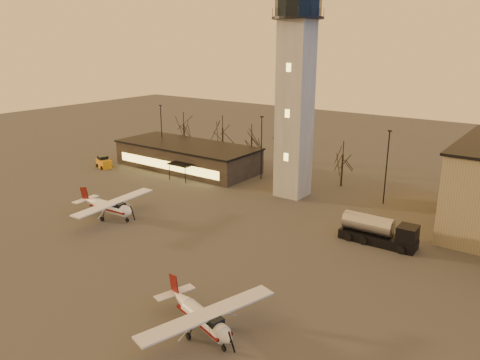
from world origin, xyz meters
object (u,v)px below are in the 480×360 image
object	(u,v)px
cessna_rear	(113,210)
service_cart	(104,163)
fuel_truck	(378,233)
terminal	(187,156)
cessna_front	(206,323)
control_tower	(296,80)

from	to	relation	value
cessna_rear	service_cart	size ratio (longest dim) A/B	3.46
fuel_truck	terminal	bearing A→B (deg)	162.70
cessna_rear	fuel_truck	bearing A→B (deg)	18.27
cessna_front	service_cart	bearing A→B (deg)	166.25
cessna_rear	service_cart	distance (m)	25.48
terminal	fuel_truck	distance (m)	39.56
cessna_front	fuel_truck	world-z (taller)	cessna_front
cessna_rear	fuel_truck	size ratio (longest dim) A/B	1.47
cessna_rear	cessna_front	bearing A→B (deg)	-29.43
cessna_rear	control_tower	bearing A→B (deg)	53.52
cessna_front	control_tower	bearing A→B (deg)	125.95
control_tower	fuel_truck	size ratio (longest dim) A/B	3.92
cessna_front	fuel_truck	xyz separation A→B (m)	(4.40, 23.96, 0.12)
terminal	fuel_truck	size ratio (longest dim) A/B	3.06
terminal	service_cart	bearing A→B (deg)	-145.54
cessna_rear	service_cart	xyz separation A→B (m)	(-20.60, 14.99, -0.38)
control_tower	fuel_truck	xyz separation A→B (m)	(15.97, -9.13, -15.11)
cessna_rear	terminal	bearing A→B (deg)	105.97
control_tower	cessna_rear	world-z (taller)	control_tower
control_tower	cessna_rear	bearing A→B (deg)	-122.30
service_cart	control_tower	bearing A→B (deg)	27.14
service_cart	cessna_rear	bearing A→B (deg)	-19.38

